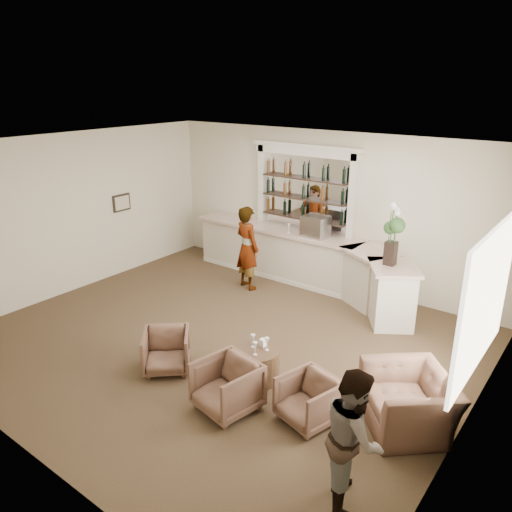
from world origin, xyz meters
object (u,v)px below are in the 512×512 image
at_px(guest, 354,437).
at_px(armchair_left, 166,351).
at_px(sommelier, 247,248).
at_px(armchair_right, 309,400).
at_px(armchair_center, 227,386).
at_px(armchair_far, 408,401).
at_px(cocktail_table, 258,365).
at_px(flower_vase, 393,230).
at_px(bar_counter, 306,260).
at_px(espresso_machine, 316,226).

relative_size(guest, armchair_left, 2.22).
relative_size(sommelier, armchair_right, 2.56).
bearing_deg(armchair_center, armchair_far, 39.66).
xyz_separation_m(sommelier, armchair_left, (1.01, -3.33, -0.58)).
distance_m(cocktail_table, armchair_center, 0.84).
height_order(armchair_left, flower_vase, flower_vase).
relative_size(guest, armchair_right, 2.24).
height_order(armchair_far, flower_vase, flower_vase).
height_order(bar_counter, armchair_right, bar_counter).
distance_m(sommelier, armchair_center, 4.30).
distance_m(cocktail_table, sommelier, 3.62).
height_order(cocktail_table, flower_vase, flower_vase).
relative_size(armchair_center, flower_vase, 0.69).
bearing_deg(bar_counter, armchair_right, -57.68).
relative_size(cocktail_table, espresso_machine, 1.23).
height_order(bar_counter, cocktail_table, bar_counter).
height_order(armchair_left, armchair_right, armchair_left).
bearing_deg(sommelier, guest, 155.33).
distance_m(armchair_center, armchair_right, 1.12).
relative_size(sommelier, armchair_far, 1.56).
bearing_deg(armchair_left, armchair_right, -36.23).
bearing_deg(armchair_far, flower_vase, 166.48).
bearing_deg(guest, bar_counter, 3.90).
distance_m(sommelier, armchair_far, 5.12).
xyz_separation_m(cocktail_table, guest, (2.13, -1.20, 0.54)).
bearing_deg(flower_vase, guest, -71.42).
bearing_deg(espresso_machine, cocktail_table, -69.45).
bearing_deg(armchair_center, sommelier, 135.45).
distance_m(bar_counter, armchair_right, 4.65).
bearing_deg(armchair_far, armchair_left, -117.07).
bearing_deg(cocktail_table, espresso_machine, 108.31).
xyz_separation_m(guest, espresso_machine, (-3.32, 4.79, 0.58)).
height_order(bar_counter, flower_vase, flower_vase).
height_order(armchair_left, armchair_far, armchair_far).
distance_m(armchair_far, flower_vase, 3.33).
bearing_deg(guest, armchair_right, 18.71).
bearing_deg(bar_counter, espresso_machine, 12.34).
distance_m(bar_counter, armchair_far, 4.82).
distance_m(bar_counter, cocktail_table, 3.83).
height_order(armchair_center, armchair_far, armchair_far).
distance_m(cocktail_table, armchair_left, 1.45).
relative_size(armchair_far, flower_vase, 1.02).
bearing_deg(bar_counter, armchair_far, -42.30).
bearing_deg(armchair_left, armchair_far, -27.22).
xyz_separation_m(armchair_far, espresso_machine, (-3.37, 3.28, 0.99)).
bearing_deg(bar_counter, sommelier, -137.53).
relative_size(bar_counter, sommelier, 3.16).
xyz_separation_m(cocktail_table, armchair_far, (2.18, 0.31, 0.13)).
bearing_deg(guest, armchair_center, 47.13).
bearing_deg(armchair_far, armchair_right, -99.78).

